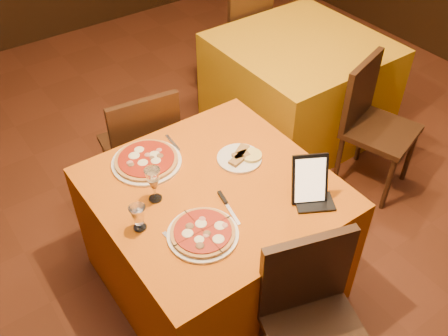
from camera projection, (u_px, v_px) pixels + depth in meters
floor at (255, 260)px, 3.04m from camera, size 6.00×7.00×0.01m
main_table at (214, 236)px, 2.69m from camera, size 1.10×1.10×0.75m
side_table at (298, 87)px, 3.79m from camera, size 1.10×1.10×0.75m
chair_main_far at (139, 146)px, 3.14m from camera, size 0.52×0.52×0.91m
chair_side_near at (381, 131)px, 3.25m from camera, size 0.51×0.51×0.91m
chair_side_far at (236, 37)px, 4.22m from camera, size 0.39×0.39×0.91m
pizza_near at (203, 233)px, 2.19m from camera, size 0.32×0.32×0.03m
pizza_far at (147, 161)px, 2.56m from camera, size 0.36×0.36×0.03m
cutlet_dish at (239, 158)px, 2.58m from camera, size 0.23×0.23×0.03m
wine_glass at (154, 185)px, 2.31m from camera, size 0.09×0.09×0.19m
water_glass at (138, 218)px, 2.20m from camera, size 0.08×0.08×0.13m
tablet at (310, 179)px, 2.30m from camera, size 0.19×0.17×0.23m
knife at (230, 210)px, 2.32m from camera, size 0.06×0.20×0.01m
fork_near at (175, 244)px, 2.17m from camera, size 0.03×0.17×0.01m
fork_far at (173, 143)px, 2.69m from camera, size 0.03×0.16×0.01m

